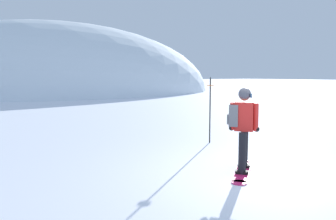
{
  "coord_description": "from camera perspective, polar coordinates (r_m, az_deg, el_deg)",
  "views": [
    {
      "loc": [
        -4.94,
        -4.32,
        1.95
      ],
      "look_at": [
        -0.05,
        3.49,
        1.0
      ],
      "focal_mm": 35.59,
      "sensor_mm": 36.0,
      "label": 1
    }
  ],
  "objects": [
    {
      "name": "ridge_peak_main",
      "position": [
        45.39,
        -18.77,
        3.12
      ],
      "size": [
        40.18,
        36.16,
        17.04
      ],
      "color": "white",
      "rests_on": "ground"
    },
    {
      "name": "snowboarder_main",
      "position": [
        6.89,
        12.61,
        -2.87
      ],
      "size": [
        1.47,
        1.29,
        1.71
      ],
      "color": "#D11E5B",
      "rests_on": "ground"
    },
    {
      "name": "piste_marker_near",
      "position": [
        9.69,
        7.22,
        0.83
      ],
      "size": [
        0.2,
        0.2,
        1.93
      ],
      "color": "black",
      "rests_on": "ground"
    },
    {
      "name": "ground_plane",
      "position": [
        6.85,
        16.34,
        -10.91
      ],
      "size": [
        300.0,
        300.0,
        0.0
      ],
      "primitive_type": "plane",
      "color": "white"
    }
  ]
}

